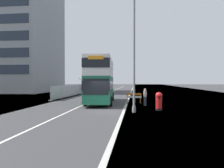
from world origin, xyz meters
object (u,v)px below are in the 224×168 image
(double_decker_bus, at_px, (101,80))
(car_receding_mid, at_px, (104,87))
(roadworks_barrier, at_px, (134,97))
(car_oncoming_near, at_px, (98,88))
(lamppost_foreground, at_px, (134,56))
(red_pillar_postbox, at_px, (159,100))
(pedestrian_at_kerb, at_px, (145,97))

(double_decker_bus, height_order, car_receding_mid, double_decker_bus)
(roadworks_barrier, distance_m, car_receding_mid, 28.52)
(double_decker_bus, relative_size, car_oncoming_near, 2.45)
(roadworks_barrier, bearing_deg, double_decker_bus, 176.12)
(lamppost_foreground, bearing_deg, double_decker_bus, 119.27)
(red_pillar_postbox, height_order, roadworks_barrier, red_pillar_postbox)
(roadworks_barrier, bearing_deg, car_receding_mid, 105.41)
(lamppost_foreground, height_order, red_pillar_postbox, lamppost_foreground)
(car_receding_mid, bearing_deg, roadworks_barrier, -74.59)
(red_pillar_postbox, bearing_deg, lamppost_foreground, -146.19)
(car_oncoming_near, bearing_deg, car_receding_mid, 90.46)
(double_decker_bus, relative_size, roadworks_barrier, 6.26)
(double_decker_bus, distance_m, car_oncoming_near, 19.42)
(red_pillar_postbox, height_order, car_receding_mid, car_receding_mid)
(roadworks_barrier, relative_size, car_receding_mid, 0.38)
(lamppost_foreground, xyz_separation_m, car_receding_mid, (-7.63, 34.09, -3.45))
(double_decker_bus, xyz_separation_m, roadworks_barrier, (3.79, -0.26, -1.93))
(red_pillar_postbox, bearing_deg, car_oncoming_near, 111.60)
(lamppost_foreground, relative_size, pedestrian_at_kerb, 5.44)
(roadworks_barrier, height_order, car_oncoming_near, car_oncoming_near)
(roadworks_barrier, distance_m, pedestrian_at_kerb, 2.23)
(double_decker_bus, height_order, lamppost_foreground, lamppost_foreground)
(lamppost_foreground, relative_size, car_receding_mid, 2.15)
(car_oncoming_near, bearing_deg, double_decker_bus, -78.92)
(double_decker_bus, bearing_deg, roadworks_barrier, -3.88)
(roadworks_barrier, bearing_deg, car_oncoming_near, 111.31)
(red_pillar_postbox, xyz_separation_m, car_oncoming_near, (-9.67, 24.44, 0.14))
(pedestrian_at_kerb, bearing_deg, car_receding_mid, 106.53)
(lamppost_foreground, distance_m, car_oncoming_near, 27.16)
(roadworks_barrier, bearing_deg, lamppost_foreground, -89.51)
(car_receding_mid, bearing_deg, pedestrian_at_kerb, -73.47)
(red_pillar_postbox, distance_m, car_oncoming_near, 26.28)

